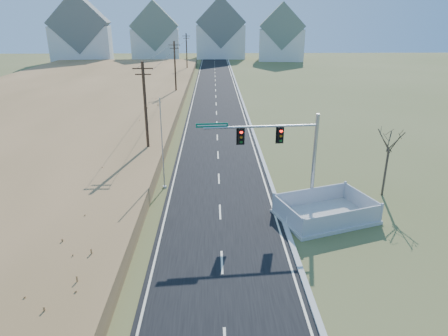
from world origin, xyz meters
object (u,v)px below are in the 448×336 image
(fence_enclosure, at_px, (325,214))
(flagpole, at_px, (163,154))
(bare_tree, at_px, (390,139))
(traffic_signal_mast, at_px, (289,151))
(open_sign, at_px, (291,221))

(fence_enclosure, xyz_separation_m, flagpole, (-11.30, 5.38, 2.56))
(fence_enclosure, distance_m, bare_tree, 7.57)
(traffic_signal_mast, xyz_separation_m, bare_tree, (7.61, 1.65, 0.26))
(flagpole, bearing_deg, bare_tree, -6.31)
(open_sign, relative_size, bare_tree, 0.12)
(traffic_signal_mast, xyz_separation_m, fence_enclosure, (2.33, -1.90, -3.86))
(open_sign, bearing_deg, fence_enclosure, 29.85)
(flagpole, height_order, bare_tree, flagpole)
(fence_enclosure, height_order, open_sign, fence_enclosure)
(traffic_signal_mast, bearing_deg, bare_tree, 7.39)
(open_sign, bearing_deg, bare_tree, 38.09)
(fence_enclosure, distance_m, flagpole, 12.77)
(fence_enclosure, xyz_separation_m, bare_tree, (5.28, 3.54, 4.11))
(open_sign, bearing_deg, traffic_signal_mast, 94.39)
(fence_enclosure, relative_size, flagpole, 1.00)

